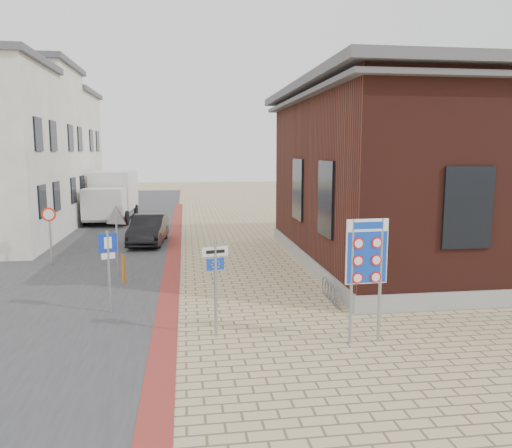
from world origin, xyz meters
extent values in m
plane|color=tan|center=(0.00, 0.00, 0.00)|extent=(120.00, 120.00, 0.00)
cube|color=#38383A|center=(-5.50, 15.00, 0.01)|extent=(7.00, 60.00, 0.02)
cube|color=maroon|center=(-2.00, 10.00, 0.01)|extent=(0.60, 40.00, 0.02)
cube|color=gray|center=(9.00, 7.00, 0.25)|extent=(12.15, 12.15, 0.50)
cube|color=#431B15|center=(9.00, 7.00, 3.50)|extent=(12.00, 12.00, 6.00)
cube|color=#515156|center=(9.00, 7.00, 6.65)|extent=(13.00, 13.00, 0.30)
cube|color=#515156|center=(9.00, 7.00, 6.25)|extent=(12.70, 12.70, 0.15)
cube|color=black|center=(2.98, 4.00, 2.80)|extent=(0.12, 1.60, 2.40)
cube|color=black|center=(2.98, 8.00, 2.80)|extent=(0.12, 1.60, 2.40)
cube|color=black|center=(6.00, 0.98, 2.80)|extent=(1.40, 0.12, 2.20)
cube|color=black|center=(-7.48, 10.80, 2.20)|extent=(0.10, 1.10, 1.40)
cube|color=black|center=(-7.48, 13.20, 2.20)|extent=(0.10, 1.10, 1.40)
cube|color=black|center=(-7.48, 10.80, 5.00)|extent=(0.10, 1.10, 1.40)
cube|color=black|center=(-7.48, 13.20, 5.00)|extent=(0.10, 1.10, 1.40)
cube|color=beige|center=(-11.00, 18.00, 4.40)|extent=(7.00, 6.00, 8.80)
cube|color=#515156|center=(-11.00, 18.00, 8.95)|extent=(7.40, 6.40, 0.30)
cube|color=black|center=(-7.48, 16.80, 2.20)|extent=(0.10, 1.10, 1.40)
cube|color=black|center=(-7.48, 19.20, 2.20)|extent=(0.10, 1.10, 1.40)
cube|color=black|center=(-7.48, 16.80, 5.00)|extent=(0.10, 1.10, 1.40)
cube|color=black|center=(-7.48, 19.20, 5.00)|extent=(0.10, 1.10, 1.40)
cube|color=beige|center=(-11.00, 24.00, 4.00)|extent=(7.00, 6.00, 8.00)
cube|color=#515156|center=(-11.00, 24.00, 8.15)|extent=(7.40, 6.40, 0.30)
cube|color=black|center=(-7.48, 22.80, 2.20)|extent=(0.10, 1.10, 1.40)
cube|color=black|center=(-7.48, 25.20, 2.20)|extent=(0.10, 1.10, 1.40)
cube|color=black|center=(-7.48, 22.80, 5.00)|extent=(0.10, 1.10, 1.40)
cube|color=black|center=(-7.48, 25.20, 5.00)|extent=(0.10, 1.10, 1.40)
torus|color=slate|center=(2.65, 1.60, 0.28)|extent=(0.04, 0.60, 0.60)
torus|color=slate|center=(2.65, 1.90, 0.28)|extent=(0.04, 0.60, 0.60)
torus|color=slate|center=(2.65, 2.20, 0.28)|extent=(0.04, 0.60, 0.60)
torus|color=slate|center=(2.65, 2.50, 0.28)|extent=(0.04, 0.60, 0.60)
torus|color=slate|center=(2.65, 2.80, 0.28)|extent=(0.04, 0.60, 0.60)
cube|color=slate|center=(2.65, 2.20, 0.02)|extent=(0.08, 1.60, 0.04)
imported|color=black|center=(-3.20, 12.19, 0.68)|extent=(1.76, 4.20, 1.35)
cube|color=slate|center=(-5.96, 20.20, 0.48)|extent=(2.58, 5.91, 0.27)
cube|color=silver|center=(-6.08, 18.17, 1.34)|extent=(2.35, 1.95, 1.72)
cube|color=black|center=(-6.13, 17.37, 1.66)|extent=(2.04, 0.20, 0.86)
cube|color=silver|center=(-5.91, 21.17, 1.88)|extent=(2.58, 3.99, 2.36)
cylinder|color=black|center=(-7.19, 18.56, 0.43)|extent=(0.32, 0.87, 0.86)
cylinder|color=black|center=(-4.94, 18.43, 0.43)|extent=(0.32, 0.87, 0.86)
cylinder|color=black|center=(-6.99, 21.98, 0.43)|extent=(0.32, 0.87, 0.86)
cylinder|color=black|center=(-4.74, 21.85, 0.43)|extent=(0.32, 0.87, 0.86)
cylinder|color=gray|center=(2.16, -0.96, 1.42)|extent=(0.07, 0.07, 2.83)
cylinder|color=gray|center=(2.84, -0.93, 1.42)|extent=(0.07, 0.07, 2.83)
cube|color=white|center=(2.50, -0.94, 2.10)|extent=(0.97, 0.09, 1.45)
cube|color=#0F3EBC|center=(2.50, -0.94, 2.10)|extent=(0.93, 0.10, 1.42)
cube|color=white|center=(2.50, -0.94, 2.68)|extent=(0.93, 0.10, 0.27)
cylinder|color=gray|center=(-0.80, -0.09, 1.13)|extent=(0.07, 0.07, 2.27)
cube|color=silver|center=(-0.80, -0.09, 2.02)|extent=(0.60, 0.19, 0.22)
cube|color=#0F38B7|center=(-0.80, -0.09, 1.72)|extent=(0.41, 0.14, 0.28)
cylinder|color=gray|center=(-3.50, 2.00, 1.11)|extent=(0.07, 0.07, 2.23)
cube|color=#0E2CAC|center=(-3.50, 2.00, 1.91)|extent=(0.46, 0.24, 0.49)
cube|color=white|center=(-3.50, 2.00, 1.56)|extent=(0.34, 0.18, 0.16)
cylinder|color=gray|center=(-3.80, 6.00, 1.18)|extent=(0.07, 0.07, 2.36)
cylinder|color=gray|center=(-6.50, 8.00, 1.11)|extent=(0.07, 0.07, 2.22)
cylinder|color=red|center=(-6.50, 8.00, 1.97)|extent=(0.53, 0.07, 0.52)
cylinder|color=orange|center=(-3.50, 5.00, 0.48)|extent=(0.11, 0.11, 0.97)
camera|label=1|loc=(-1.44, -11.30, 4.28)|focal=35.00mm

